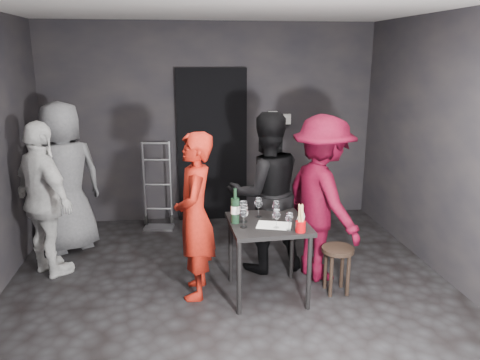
{
  "coord_description": "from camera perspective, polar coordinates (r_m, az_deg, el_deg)",
  "views": [
    {
      "loc": [
        -0.48,
        -3.9,
        2.28
      ],
      "look_at": [
        0.09,
        0.25,
        1.14
      ],
      "focal_mm": 35.0,
      "sensor_mm": 36.0,
      "label": 1
    }
  ],
  "objects": [
    {
      "name": "floor",
      "position": [
        4.55,
        -0.7,
        -14.94
      ],
      "size": [
        4.5,
        5.0,
        0.02
      ],
      "primitive_type": "cube",
      "color": "black",
      "rests_on": "ground"
    },
    {
      "name": "wall_back",
      "position": [
        6.49,
        -3.5,
        6.88
      ],
      "size": [
        4.5,
        0.04,
        2.7
      ],
      "primitive_type": "cube",
      "color": "black",
      "rests_on": "ground"
    },
    {
      "name": "wall_front",
      "position": [
        1.75,
        9.82,
        -17.14
      ],
      "size": [
        4.5,
        0.04,
        2.7
      ],
      "primitive_type": "cube",
      "color": "black",
      "rests_on": "ground"
    },
    {
      "name": "wall_right",
      "position": [
        4.85,
        26.66,
        2.49
      ],
      "size": [
        0.04,
        5.0,
        2.7
      ],
      "primitive_type": "cube",
      "color": "black",
      "rests_on": "ground"
    },
    {
      "name": "doorway",
      "position": [
        6.48,
        -3.41,
        4.18
      ],
      "size": [
        0.95,
        0.1,
        2.1
      ],
      "primitive_type": "cube",
      "color": "black",
      "rests_on": "ground"
    },
    {
      "name": "wallbox_upper",
      "position": [
        6.54,
        4.03,
        7.83
      ],
      "size": [
        0.12,
        0.06,
        0.12
      ],
      "primitive_type": "cube",
      "color": "#B7B7B2",
      "rests_on": "wall_back"
    },
    {
      "name": "wallbox_lower",
      "position": [
        6.59,
        5.74,
        7.41
      ],
      "size": [
        0.1,
        0.06,
        0.14
      ],
      "primitive_type": "cube",
      "color": "#B7B7B2",
      "rests_on": "wall_back"
    },
    {
      "name": "hand_truck",
      "position": [
        6.44,
        -9.89,
        -3.79
      ],
      "size": [
        0.39,
        0.33,
        1.16
      ],
      "rotation": [
        0.0,
        0.0,
        -0.16
      ],
      "color": "#B2B2B7",
      "rests_on": "floor"
    },
    {
      "name": "tasting_table",
      "position": [
        4.45,
        3.43,
        -6.33
      ],
      "size": [
        0.72,
        0.72,
        0.75
      ],
      "rotation": [
        0.0,
        0.0,
        0.04
      ],
      "color": "black",
      "rests_on": "floor"
    },
    {
      "name": "stool",
      "position": [
        4.69,
        11.8,
        -9.27
      ],
      "size": [
        0.31,
        0.31,
        0.47
      ],
      "rotation": [
        0.0,
        0.0,
        -0.13
      ],
      "color": "black",
      "rests_on": "floor"
    },
    {
      "name": "server_red",
      "position": [
        4.41,
        -5.55,
        -3.77
      ],
      "size": [
        0.46,
        0.66,
        1.71
      ],
      "primitive_type": "imported",
      "rotation": [
        0.0,
        0.0,
        -1.66
      ],
      "color": "#A2190D",
      "rests_on": "floor"
    },
    {
      "name": "woman_black",
      "position": [
        4.92,
        3.17,
        -0.21
      ],
      "size": [
        1.01,
        0.64,
        1.96
      ],
      "primitive_type": "imported",
      "rotation": [
        0.0,
        0.0,
        3.28
      ],
      "color": "black",
      "rests_on": "floor"
    },
    {
      "name": "man_maroon",
      "position": [
        4.8,
        10.01,
        -0.92
      ],
      "size": [
        0.93,
        1.37,
        1.94
      ],
      "primitive_type": "imported",
      "rotation": [
        0.0,
        0.0,
        1.88
      ],
      "color": "#490416",
      "rests_on": "floor"
    },
    {
      "name": "bystander_cream",
      "position": [
        5.2,
        -22.82,
        -1.47
      ],
      "size": [
        1.08,
        1.12,
        1.8
      ],
      "primitive_type": "imported",
      "rotation": [
        0.0,
        0.0,
        2.31
      ],
      "color": "silver",
      "rests_on": "floor"
    },
    {
      "name": "bystander_grey",
      "position": [
        5.75,
        -20.73,
        1.8
      ],
      "size": [
        1.17,
        1.02,
        2.1
      ],
      "primitive_type": "imported",
      "rotation": [
        0.0,
        0.0,
        3.7
      ],
      "color": "#59595C",
      "rests_on": "floor"
    },
    {
      "name": "tasting_mat",
      "position": [
        4.33,
        4.18,
        -5.53
      ],
      "size": [
        0.36,
        0.29,
        0.0
      ],
      "primitive_type": "cube",
      "rotation": [
        0.0,
        0.0,
        -0.31
      ],
      "color": "white",
      "rests_on": "tasting_table"
    },
    {
      "name": "wine_glass_a",
      "position": [
        4.24,
        0.45,
        -4.38
      ],
      "size": [
        0.1,
        0.1,
        0.22
      ],
      "primitive_type": null,
      "rotation": [
        0.0,
        0.0,
        -0.27
      ],
      "color": "white",
      "rests_on": "tasting_table"
    },
    {
      "name": "wine_glass_b",
      "position": [
        4.38,
        0.44,
        -3.75
      ],
      "size": [
        0.11,
        0.11,
        0.22
      ],
      "primitive_type": null,
      "rotation": [
        0.0,
        0.0,
        -0.37
      ],
      "color": "white",
      "rests_on": "tasting_table"
    },
    {
      "name": "wine_glass_c",
      "position": [
        4.51,
        2.28,
        -3.24
      ],
      "size": [
        0.11,
        0.11,
        0.21
      ],
      "primitive_type": null,
      "rotation": [
        0.0,
        0.0,
        0.41
      ],
      "color": "white",
      "rests_on": "tasting_table"
    },
    {
      "name": "wine_glass_d",
      "position": [
        4.24,
        4.47,
        -4.6
      ],
      "size": [
        0.1,
        0.1,
        0.2
      ],
      "primitive_type": null,
      "rotation": [
        0.0,
        0.0,
        -0.43
      ],
      "color": "white",
      "rests_on": "tasting_table"
    },
    {
      "name": "wine_glass_e",
      "position": [
        4.21,
        6.03,
        -4.94
      ],
      "size": [
        0.08,
        0.08,
        0.18
      ],
      "primitive_type": null,
      "rotation": [
        0.0,
        0.0,
        -0.12
      ],
      "color": "white",
      "rests_on": "tasting_table"
    },
    {
      "name": "wine_glass_f",
      "position": [
        4.49,
        4.41,
        -3.55
      ],
      "size": [
        0.09,
        0.09,
        0.19
      ],
      "primitive_type": null,
      "rotation": [
        0.0,
        0.0,
        0.34
      ],
      "color": "white",
      "rests_on": "tasting_table"
    },
    {
      "name": "wine_bottle",
      "position": [
        4.35,
        -0.6,
        -3.64
      ],
      "size": [
        0.08,
        0.08,
        0.33
      ],
      "rotation": [
        0.0,
        0.0,
        0.43
      ],
      "color": "black",
      "rests_on": "tasting_table"
    },
    {
      "name": "breadstick_cup",
      "position": [
        4.17,
        7.42,
        -4.7
      ],
      "size": [
        0.09,
        0.09,
        0.27
      ],
      "rotation": [
        0.0,
        0.0,
        -0.23
      ],
      "color": "#9E0308",
      "rests_on": "tasting_table"
    },
    {
      "name": "reserved_card",
      "position": [
        4.5,
        7.25,
        -4.14
      ],
      "size": [
        0.12,
        0.15,
        0.1
      ],
      "primitive_type": null,
      "rotation": [
        0.0,
        0.0,
        -0.38
      ],
      "color": "white",
      "rests_on": "tasting_table"
    }
  ]
}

